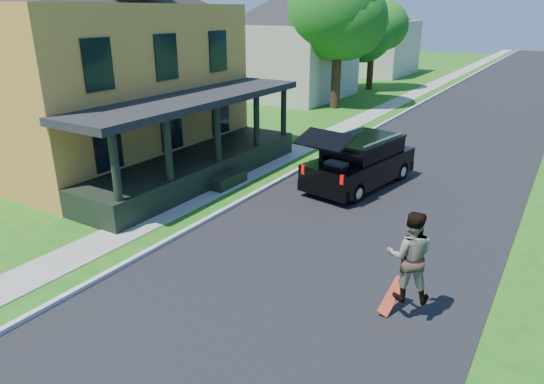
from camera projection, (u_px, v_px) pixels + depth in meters
The scene contains 13 objects.
ground at pixel (264, 315), 10.14m from camera, with size 140.00×140.00×0.00m, color #146414.
street at pixel (465, 128), 26.03m from camera, with size 8.00×120.00×0.02m, color black.
curb at pixel (392, 120), 28.03m from camera, with size 0.15×120.00×0.12m, color #B0B0AB.
sidewalk at pixel (367, 117), 28.80m from camera, with size 1.30×120.00×0.03m, color #9B9C93.
front_walk at pixel (147, 168), 19.60m from camera, with size 6.50×1.20×0.03m, color #9B9C93.
main_house at pixel (76, 38), 19.49m from camera, with size 15.56×15.56×10.10m.
neighbor_house_mid at pixel (287, 37), 34.40m from camera, with size 12.78×12.78×8.30m.
neighbor_house_far at pixel (369, 29), 47.10m from camera, with size 12.78×12.78×8.30m.
black_suv at pixel (360, 162), 17.29m from camera, with size 2.69×5.28×2.35m.
skateboarder at pixel (410, 256), 9.60m from camera, with size 1.11×0.99×1.91m.
skateboard at pixel (392, 297), 10.16m from camera, with size 0.36×0.76×0.69m.
tree_left_mid at pixel (338, 16), 29.54m from camera, with size 6.96×6.65×8.69m.
tree_left_far at pixel (373, 26), 37.27m from camera, with size 5.56×5.30×7.36m.
Camera 1 is at (4.68, -7.19, 6.00)m, focal length 32.00 mm.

